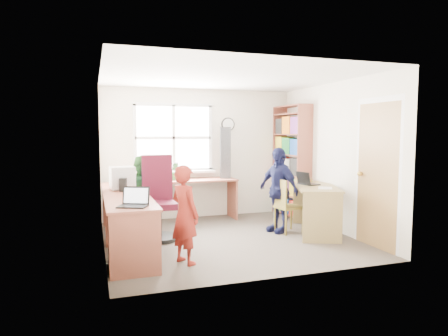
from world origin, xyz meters
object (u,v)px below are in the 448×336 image
object	(u,v)px
bookshelf	(291,164)
person_red	(185,215)
person_navy	(278,190)
swivel_chair	(159,203)
right_desk	(316,199)
crt_monitor	(122,178)
cd_tower	(225,153)
laptop_left	(134,202)
laptop_right	(307,182)
person_green	(143,194)
wooden_chair	(285,204)
l_desk	(143,219)
potted_plant	(174,171)

from	to	relation	value
bookshelf	person_red	size ratio (longest dim) A/B	1.74
person_red	person_navy	xyz separation A→B (m)	(1.77, 1.06, 0.08)
swivel_chair	person_red	world-z (taller)	swivel_chair
right_desk	crt_monitor	bearing A→B (deg)	-168.87
cd_tower	person_red	size ratio (longest dim) A/B	0.79
right_desk	laptop_left	xyz separation A→B (m)	(-2.91, -0.88, 0.25)
bookshelf	crt_monitor	world-z (taller)	bookshelf
laptop_left	laptop_right	bearing A→B (deg)	44.26
right_desk	cd_tower	world-z (taller)	cd_tower
person_red	person_green	world-z (taller)	person_green
wooden_chair	swivel_chair	bearing A→B (deg)	164.45
l_desk	crt_monitor	world-z (taller)	crt_monitor
laptop_right	potted_plant	distance (m)	2.33
swivel_chair	wooden_chair	distance (m)	1.99
laptop_left	cd_tower	distance (m)	3.06
wooden_chair	person_red	bearing A→B (deg)	-159.36
wooden_chair	potted_plant	bearing A→B (deg)	131.43
l_desk	person_green	world-z (taller)	person_green
bookshelf	person_navy	size ratio (longest dim) A/B	1.54
right_desk	person_navy	distance (m)	0.61
laptop_right	l_desk	bearing A→B (deg)	86.78
crt_monitor	cd_tower	bearing A→B (deg)	21.26
l_desk	bookshelf	size ratio (longest dim) A/B	1.40
bookshelf	laptop_left	distance (m)	3.79
right_desk	bookshelf	world-z (taller)	bookshelf
potted_plant	crt_monitor	bearing A→B (deg)	-135.41
person_green	person_navy	size ratio (longest dim) A/B	0.91
right_desk	person_navy	xyz separation A→B (m)	(-0.54, 0.24, 0.13)
swivel_chair	wooden_chair	bearing A→B (deg)	-6.63
crt_monitor	person_red	xyz separation A→B (m)	(0.63, -1.38, -0.32)
bookshelf	laptop_right	bearing A→B (deg)	-105.31
wooden_chair	cd_tower	size ratio (longest dim) A/B	0.91
person_navy	laptop_right	bearing A→B (deg)	59.04
bookshelf	cd_tower	bearing A→B (deg)	168.82
crt_monitor	laptop_left	xyz separation A→B (m)	(0.03, -1.43, -0.12)
person_navy	crt_monitor	bearing A→B (deg)	-117.00
right_desk	bookshelf	xyz separation A→B (m)	(0.22, 1.25, 0.45)
person_red	crt_monitor	bearing A→B (deg)	-2.09
l_desk	wooden_chair	world-z (taller)	wooden_chair
wooden_chair	laptop_right	world-z (taller)	laptop_right
l_desk	right_desk	xyz separation A→B (m)	(2.74, 0.22, 0.09)
person_green	person_navy	distance (m)	2.17
crt_monitor	wooden_chair	bearing A→B (deg)	-14.27
laptop_left	person_green	size ratio (longest dim) A/B	0.32
laptop_left	cd_tower	xyz separation A→B (m)	(1.89, 2.37, 0.42)
swivel_chair	laptop_left	world-z (taller)	swivel_chair
cd_tower	person_green	world-z (taller)	cd_tower
right_desk	crt_monitor	distance (m)	3.01
potted_plant	person_red	size ratio (longest dim) A/B	0.27
bookshelf	potted_plant	size ratio (longest dim) A/B	6.56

